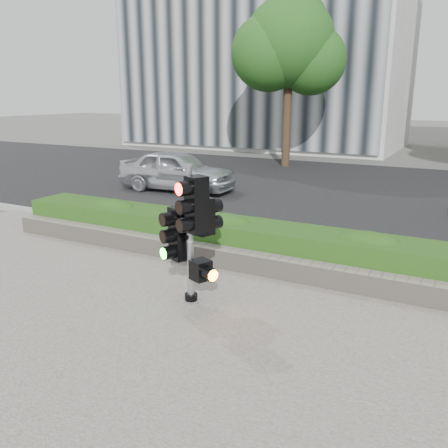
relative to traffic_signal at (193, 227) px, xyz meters
name	(u,v)px	position (x,y,z in m)	size (l,w,h in m)	color
ground	(217,320)	(0.61, -0.38, -1.18)	(120.00, 120.00, 0.00)	#51514C
sidewalk	(90,426)	(0.61, -2.88, -1.16)	(16.00, 11.00, 0.03)	#9E9389
road	(367,193)	(0.61, 9.62, -1.17)	(60.00, 13.00, 0.02)	black
curb	(294,253)	(0.61, 2.77, -1.12)	(60.00, 0.25, 0.12)	gray
stone_wall	(270,265)	(0.61, 1.52, -0.98)	(12.00, 0.32, 0.34)	gray
hedge	(283,246)	(0.61, 2.17, -0.81)	(12.00, 1.00, 0.68)	#3B7423
building_left	(270,18)	(-8.39, 22.62, 6.32)	(16.00, 9.00, 15.00)	#B7B7B2
tree_left	(289,46)	(-3.91, 14.17, 3.87)	(4.61, 4.03, 7.34)	black
traffic_signal	(193,227)	(0.00, 0.00, 0.00)	(0.77, 0.65, 2.08)	black
car_silver	(177,171)	(-5.00, 7.15, -0.50)	(1.55, 3.86, 1.31)	silver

